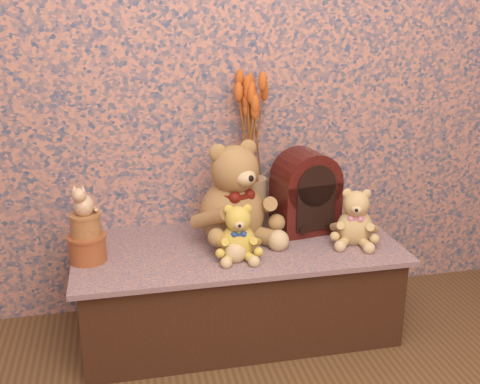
{
  "coord_description": "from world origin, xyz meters",
  "views": [
    {
      "loc": [
        -0.44,
        -0.87,
        1.31
      ],
      "look_at": [
        0.0,
        1.16,
        0.62
      ],
      "focal_mm": 43.13,
      "sensor_mm": 36.0,
      "label": 1
    }
  ],
  "objects_px": {
    "teddy_medium": "(238,229)",
    "cat_figurine": "(83,198)",
    "biscuit_tin_lower": "(88,248)",
    "teddy_large": "(232,188)",
    "cathedral_radio": "(306,191)",
    "teddy_small": "(355,214)",
    "ceramic_vase": "(251,203)"
  },
  "relations": [
    {
      "from": "teddy_large",
      "to": "cathedral_radio",
      "type": "height_order",
      "value": "teddy_large"
    },
    {
      "from": "biscuit_tin_lower",
      "to": "ceramic_vase",
      "type": "bearing_deg",
      "value": 16.6
    },
    {
      "from": "cat_figurine",
      "to": "biscuit_tin_lower",
      "type": "bearing_deg",
      "value": 0.0
    },
    {
      "from": "teddy_large",
      "to": "ceramic_vase",
      "type": "height_order",
      "value": "teddy_large"
    },
    {
      "from": "teddy_medium",
      "to": "teddy_small",
      "type": "relative_size",
      "value": 0.93
    },
    {
      "from": "ceramic_vase",
      "to": "teddy_large",
      "type": "bearing_deg",
      "value": -132.74
    },
    {
      "from": "teddy_medium",
      "to": "teddy_small",
      "type": "xyz_separation_m",
      "value": [
        0.49,
        0.04,
        0.01
      ]
    },
    {
      "from": "teddy_medium",
      "to": "cat_figurine",
      "type": "height_order",
      "value": "cat_figurine"
    },
    {
      "from": "cathedral_radio",
      "to": "biscuit_tin_lower",
      "type": "bearing_deg",
      "value": 179.05
    },
    {
      "from": "teddy_large",
      "to": "cat_figurine",
      "type": "height_order",
      "value": "teddy_large"
    },
    {
      "from": "biscuit_tin_lower",
      "to": "teddy_medium",
      "type": "bearing_deg",
      "value": -8.12
    },
    {
      "from": "biscuit_tin_lower",
      "to": "cat_figurine",
      "type": "relative_size",
      "value": 1.11
    },
    {
      "from": "teddy_medium",
      "to": "ceramic_vase",
      "type": "relative_size",
      "value": 1.02
    },
    {
      "from": "teddy_medium",
      "to": "cathedral_radio",
      "type": "bearing_deg",
      "value": 38.29
    },
    {
      "from": "ceramic_vase",
      "to": "biscuit_tin_lower",
      "type": "height_order",
      "value": "ceramic_vase"
    },
    {
      "from": "cathedral_radio",
      "to": "teddy_large",
      "type": "bearing_deg",
      "value": 177.61
    },
    {
      "from": "teddy_medium",
      "to": "teddy_small",
      "type": "height_order",
      "value": "teddy_small"
    },
    {
      "from": "teddy_large",
      "to": "cathedral_radio",
      "type": "distance_m",
      "value": 0.33
    },
    {
      "from": "ceramic_vase",
      "to": "cat_figurine",
      "type": "bearing_deg",
      "value": -163.4
    },
    {
      "from": "teddy_medium",
      "to": "cat_figurine",
      "type": "xyz_separation_m",
      "value": [
        -0.56,
        0.08,
        0.13
      ]
    },
    {
      "from": "teddy_large",
      "to": "biscuit_tin_lower",
      "type": "distance_m",
      "value": 0.6
    },
    {
      "from": "teddy_medium",
      "to": "cat_figurine",
      "type": "bearing_deg",
      "value": 178.51
    },
    {
      "from": "teddy_medium",
      "to": "cathedral_radio",
      "type": "height_order",
      "value": "cathedral_radio"
    },
    {
      "from": "teddy_small",
      "to": "cat_figurine",
      "type": "bearing_deg",
      "value": -160.87
    },
    {
      "from": "teddy_large",
      "to": "teddy_medium",
      "type": "bearing_deg",
      "value": -114.64
    },
    {
      "from": "teddy_large",
      "to": "ceramic_vase",
      "type": "xyz_separation_m",
      "value": [
        0.1,
        0.11,
        -0.11
      ]
    },
    {
      "from": "teddy_small",
      "to": "biscuit_tin_lower",
      "type": "relative_size",
      "value": 1.77
    },
    {
      "from": "teddy_medium",
      "to": "cathedral_radio",
      "type": "distance_m",
      "value": 0.4
    },
    {
      "from": "teddy_medium",
      "to": "cat_figurine",
      "type": "relative_size",
      "value": 1.83
    },
    {
      "from": "biscuit_tin_lower",
      "to": "teddy_small",
      "type": "bearing_deg",
      "value": -2.34
    },
    {
      "from": "teddy_medium",
      "to": "biscuit_tin_lower",
      "type": "relative_size",
      "value": 1.65
    },
    {
      "from": "teddy_medium",
      "to": "ceramic_vase",
      "type": "height_order",
      "value": "teddy_medium"
    }
  ]
}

